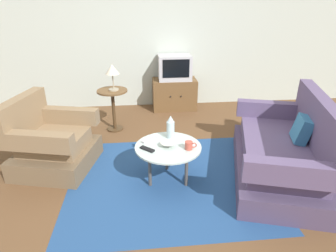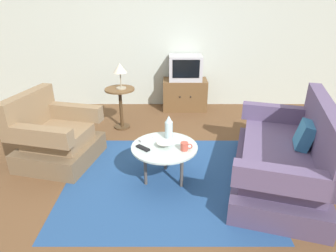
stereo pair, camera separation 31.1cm
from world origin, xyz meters
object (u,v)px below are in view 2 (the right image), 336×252
at_px(mug, 186,146).
at_px(bowl, 166,144).
at_px(couch, 286,159).
at_px(table_lamp, 121,69).
at_px(tv_remote_dark, 144,148).
at_px(tv_remote_silver, 148,139).
at_px(tv_stand, 186,95).
at_px(armchair, 56,138).
at_px(side_table, 122,100).
at_px(television, 187,68).
at_px(coffee_table, 166,149).
at_px(vase, 170,127).

bearing_deg(mug, bowl, 159.82).
height_order(couch, table_lamp, table_lamp).
relative_size(tv_remote_dark, tv_remote_silver, 0.92).
relative_size(tv_stand, mug, 6.10).
xyz_separation_m(couch, table_lamp, (-1.94, 1.46, 0.62)).
bearing_deg(tv_stand, armchair, -133.16).
bearing_deg(bowl, couch, -1.94).
bearing_deg(tv_remote_silver, tv_stand, 37.62).
height_order(side_table, mug, side_table).
relative_size(side_table, television, 1.12).
distance_m(armchair, coffee_table, 1.42).
distance_m(side_table, table_lamp, 0.47).
distance_m(side_table, tv_remote_dark, 1.55).
distance_m(armchair, tv_remote_dark, 1.23).
xyz_separation_m(tv_stand, vase, (-0.29, -2.03, 0.28)).
xyz_separation_m(television, vase, (-0.29, -2.03, -0.20)).
bearing_deg(mug, coffee_table, 157.93).
bearing_deg(armchair, vase, 93.90).
xyz_separation_m(coffee_table, side_table, (-0.68, 1.42, 0.06)).
bearing_deg(television, tv_remote_silver, -104.50).
relative_size(armchair, side_table, 1.62).
bearing_deg(tv_stand, couch, -67.54).
bearing_deg(mug, side_table, 120.73).
height_order(television, bowl, television).
relative_size(tv_stand, tv_remote_silver, 4.52).
xyz_separation_m(armchair, couch, (2.63, -0.49, 0.00)).
bearing_deg(vase, table_lamp, 120.17).
distance_m(tv_stand, mug, 2.33).
height_order(couch, bowl, couch).
height_order(coffee_table, television, television).
bearing_deg(vase, tv_remote_silver, -167.78).
height_order(tv_stand, tv_remote_silver, tv_stand).
distance_m(couch, bowl, 1.29).
bearing_deg(table_lamp, television, 39.79).
distance_m(television, tv_remote_dark, 2.39).
bearing_deg(coffee_table, mug, -22.07).
xyz_separation_m(side_table, tv_stand, (1.02, 0.82, -0.18)).
distance_m(vase, mug, 0.34).
bearing_deg(tv_remote_silver, armchair, 128.09).
height_order(vase, tv_remote_dark, vase).
distance_m(side_table, tv_stand, 1.32).
bearing_deg(coffee_table, side_table, 115.70).
distance_m(tv_stand, vase, 2.07).
bearing_deg(television, tv_remote_dark, -103.78).
relative_size(television, mug, 4.46).
bearing_deg(tv_remote_silver, bowl, -75.32).
relative_size(couch, tv_stand, 2.39).
relative_size(armchair, television, 1.82).
distance_m(tv_remote_dark, tv_remote_silver, 0.21).
xyz_separation_m(armchair, tv_remote_silver, (1.15, -0.29, 0.14)).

